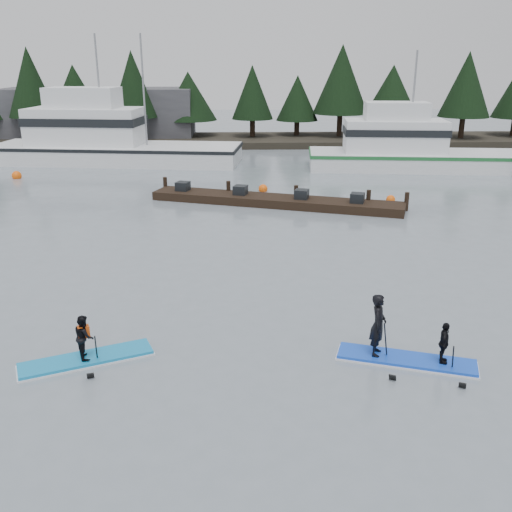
{
  "coord_description": "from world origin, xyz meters",
  "views": [
    {
      "loc": [
        -0.57,
        -12.9,
        7.66
      ],
      "look_at": [
        0.0,
        6.0,
        1.1
      ],
      "focal_mm": 40.0,
      "sensor_mm": 36.0,
      "label": 1
    }
  ],
  "objects_px": {
    "paddleboard_duo": "(402,341)",
    "paddleboard_solo": "(85,348)",
    "fishing_boat_large": "(109,152)",
    "floating_dock": "(275,201)",
    "fishing_boat_medium": "(412,160)"
  },
  "relations": [
    {
      "from": "paddleboard_duo",
      "to": "paddleboard_solo",
      "type": "bearing_deg",
      "value": -163.8
    },
    {
      "from": "paddleboard_solo",
      "to": "fishing_boat_large",
      "type": "bearing_deg",
      "value": 78.22
    },
    {
      "from": "fishing_boat_large",
      "to": "floating_dock",
      "type": "relative_size",
      "value": 1.39
    },
    {
      "from": "fishing_boat_medium",
      "to": "paddleboard_duo",
      "type": "distance_m",
      "value": 29.21
    },
    {
      "from": "fishing_boat_large",
      "to": "floating_dock",
      "type": "distance_m",
      "value": 18.54
    },
    {
      "from": "fishing_boat_large",
      "to": "paddleboard_duo",
      "type": "xyz_separation_m",
      "value": [
        14.33,
        -31.36,
        -0.23
      ]
    },
    {
      "from": "fishing_boat_medium",
      "to": "paddleboard_solo",
      "type": "height_order",
      "value": "fishing_boat_medium"
    },
    {
      "from": "fishing_boat_medium",
      "to": "paddleboard_duo",
      "type": "xyz_separation_m",
      "value": [
        -8.45,
        -27.96,
        -0.08
      ]
    },
    {
      "from": "fishing_boat_large",
      "to": "fishing_boat_medium",
      "type": "relative_size",
      "value": 1.2
    },
    {
      "from": "floating_dock",
      "to": "paddleboard_solo",
      "type": "xyz_separation_m",
      "value": [
        -6.09,
        -17.04,
        0.15
      ]
    },
    {
      "from": "floating_dock",
      "to": "paddleboard_duo",
      "type": "distance_m",
      "value": 17.43
    },
    {
      "from": "fishing_boat_large",
      "to": "floating_dock",
      "type": "height_order",
      "value": "fishing_boat_large"
    },
    {
      "from": "fishing_boat_large",
      "to": "paddleboard_duo",
      "type": "height_order",
      "value": "fishing_boat_large"
    },
    {
      "from": "floating_dock",
      "to": "paddleboard_solo",
      "type": "distance_m",
      "value": 18.1
    },
    {
      "from": "paddleboard_solo",
      "to": "fishing_boat_medium",
      "type": "bearing_deg",
      "value": 36.12
    }
  ]
}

